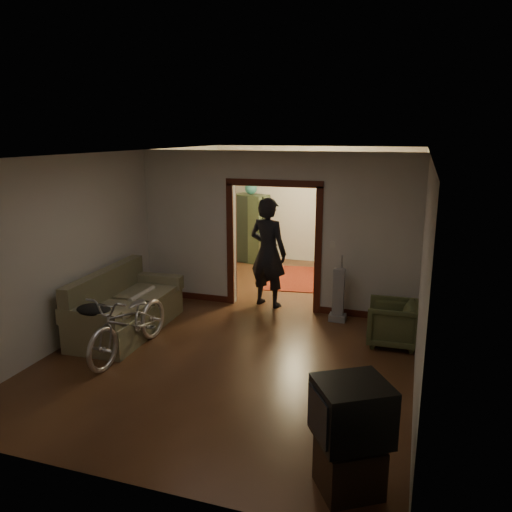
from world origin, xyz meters
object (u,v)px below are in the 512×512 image
at_px(bicycle, 130,322).
at_px(armchair, 392,323).
at_px(person, 268,252).
at_px(sofa, 127,302).
at_px(desk, 351,253).
at_px(locker, 251,228).

distance_m(bicycle, armchair, 3.86).
bearing_deg(person, armchair, 169.74).
relative_size(sofa, armchair, 2.90).
height_order(bicycle, desk, bicycle).
relative_size(locker, desk, 1.72).
xyz_separation_m(bicycle, desk, (2.38, 5.70, -0.12)).
bearing_deg(locker, bicycle, -69.64).
distance_m(person, locker, 3.26).
distance_m(armchair, person, 2.62).
xyz_separation_m(bicycle, locker, (-0.06, 5.58, 0.35)).
xyz_separation_m(bicycle, person, (1.27, 2.61, 0.52)).
relative_size(armchair, locker, 0.44).
bearing_deg(locker, sofa, -75.48).
xyz_separation_m(locker, desk, (2.44, 0.11, -0.47)).
distance_m(sofa, locker, 4.89).
bearing_deg(desk, bicycle, -108.36).
height_order(armchair, desk, desk).
height_order(person, locker, person).
height_order(sofa, bicycle, sofa).
bearing_deg(sofa, armchair, 8.74).
bearing_deg(locker, armchair, -28.75).
distance_m(bicycle, person, 2.95).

